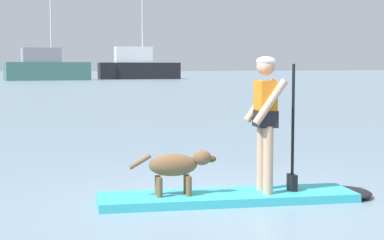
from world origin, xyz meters
name	(u,v)px	position (x,y,z in m)	size (l,w,h in m)	color
ground_plane	(227,201)	(0.00, 0.00, 0.00)	(400.00, 400.00, 0.00)	gray
paddleboard	(246,196)	(0.22, -0.06, 0.05)	(3.44, 1.53, 0.10)	#33B2BF
person_paddler	(267,114)	(0.46, -0.12, 1.04)	(0.66, 0.56, 1.63)	tan
dog	(177,166)	(-0.59, 0.15, 0.45)	(1.02, 0.37, 0.53)	brown
moored_boat_center	(46,68)	(11.92, 66.32, 1.48)	(9.69, 2.57, 12.21)	#3F7266
moored_boat_far_starboard	(138,67)	(24.03, 68.74, 1.57)	(10.58, 4.76, 12.32)	black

